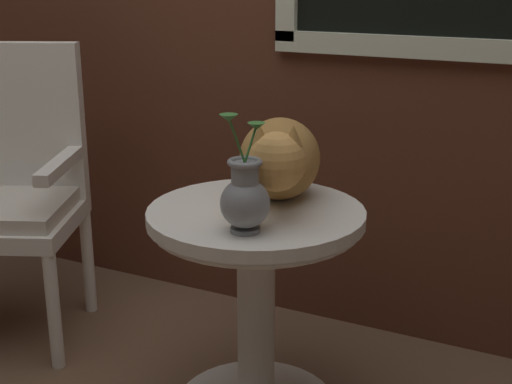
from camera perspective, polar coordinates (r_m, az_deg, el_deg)
The scene contains 4 objects.
wicker_side_table at distance 2.05m, azimuth 0.00°, elevation -6.86°, with size 0.60×0.60×0.64m.
wicker_chair at distance 2.66m, azimuth -19.15°, elevation 0.72°, with size 0.64×0.62×1.02m.
cat at distance 2.01m, azimuth 1.86°, elevation 2.64°, with size 0.32×0.56×0.25m.
pewter_vase_with_ivy at distance 1.78m, azimuth -0.88°, elevation -0.37°, with size 0.12×0.14×0.31m.
Camera 1 is at (1.04, -1.58, 1.28)m, focal length 50.51 mm.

